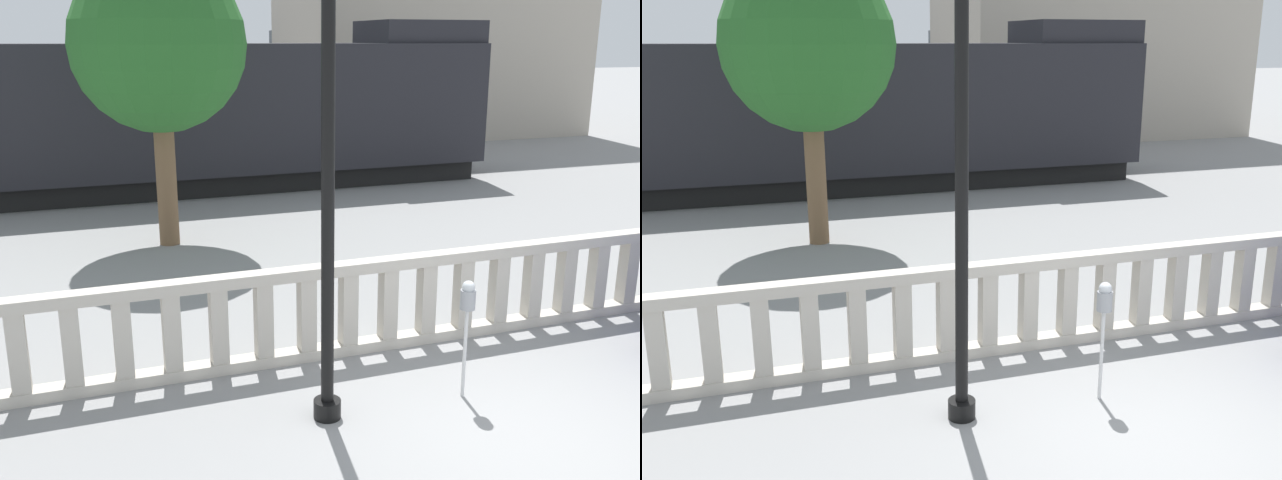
# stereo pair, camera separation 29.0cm
# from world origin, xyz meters

# --- Properties ---
(ground_plane) EXTENTS (160.00, 160.00, 0.00)m
(ground_plane) POSITION_xyz_m (0.00, 0.00, 0.00)
(ground_plane) COLOR gray
(balustrade) EXTENTS (14.44, 0.24, 1.21)m
(balustrade) POSITION_xyz_m (-0.00, 2.46, 0.60)
(balustrade) COLOR #BCB5A8
(balustrade) RESTS_ON ground
(lamppost) EXTENTS (0.44, 0.44, 6.37)m
(lamppost) POSITION_xyz_m (-1.63, 1.03, 4.10)
(lamppost) COLOR black
(lamppost) RESTS_ON ground
(parking_meter) EXTENTS (0.17, 0.17, 1.37)m
(parking_meter) POSITION_xyz_m (-0.05, 0.95, 1.09)
(parking_meter) COLOR silver
(parking_meter) RESTS_ON ground
(train_near) EXTENTS (21.57, 2.74, 4.37)m
(train_near) POSITION_xyz_m (-3.44, 13.31, 1.98)
(train_near) COLOR black
(train_near) RESTS_ON ground
(train_far) EXTENTS (23.20, 2.76, 4.30)m
(train_far) POSITION_xyz_m (-2.33, 28.86, 1.94)
(train_far) COLOR black
(train_far) RESTS_ON ground
(tree_left) EXTENTS (3.22, 3.22, 5.39)m
(tree_left) POSITION_xyz_m (-2.21, 8.34, 3.75)
(tree_left) COLOR brown
(tree_left) RESTS_ON ground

